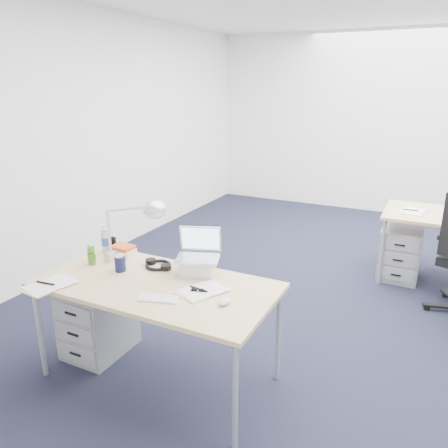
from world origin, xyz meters
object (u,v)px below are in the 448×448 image
object	(u,v)px
can_koozie	(120,263)
desk_near	(156,289)
water_bottle	(106,238)
cordless_phone	(114,245)
bear_figurine	(91,255)
computer_mouse	(224,301)
desk_lamp	(126,229)
drawer_pedestal_near	(99,319)
drawer_pedestal_far	(400,253)
silver_laptop	(198,253)
headphones	(158,264)
book_stack	(123,251)
sunglasses	(198,291)
wireless_keyboard	(159,298)

from	to	relation	value
can_koozie	desk_near	bearing A→B (deg)	-9.21
can_koozie	water_bottle	distance (m)	0.43
can_koozie	cordless_phone	bearing A→B (deg)	136.38
can_koozie	bear_figurine	distance (m)	0.27
computer_mouse	desk_lamp	bearing A→B (deg)	172.31
drawer_pedestal_near	drawer_pedestal_far	distance (m)	3.17
computer_mouse	bear_figurine	distance (m)	1.15
silver_laptop	cordless_phone	bearing A→B (deg)	155.82
headphones	book_stack	bearing A→B (deg)	-175.07
silver_laptop	bear_figurine	distance (m)	0.81
can_koozie	book_stack	bearing A→B (deg)	125.50
silver_laptop	sunglasses	xyz separation A→B (m)	(0.14, -0.25, -0.15)
computer_mouse	can_koozie	xyz separation A→B (m)	(-0.88, 0.11, 0.04)
headphones	book_stack	distance (m)	0.37
book_stack	drawer_pedestal_far	bearing A→B (deg)	51.06
can_koozie	sunglasses	xyz separation A→B (m)	(0.66, -0.05, -0.05)
cordless_phone	desk_lamp	world-z (taller)	desk_lamp
silver_laptop	can_koozie	xyz separation A→B (m)	(-0.52, -0.20, -0.09)
desk_near	bear_figurine	size ratio (longest dim) A/B	10.92
drawer_pedestal_far	headphones	size ratio (longest dim) A/B	2.28
desk_near	can_koozie	world-z (taller)	can_koozie
sunglasses	drawer_pedestal_near	bearing A→B (deg)	158.51
cordless_phone	sunglasses	world-z (taller)	cordless_phone
headphones	desk_lamp	world-z (taller)	desk_lamp
drawer_pedestal_far	silver_laptop	bearing A→B (deg)	-116.52
headphones	drawer_pedestal_far	bearing A→B (deg)	71.51
drawer_pedestal_near	water_bottle	distance (m)	0.62
sunglasses	can_koozie	bearing A→B (deg)	157.76
cordless_phone	sunglasses	distance (m)	0.99
book_stack	cordless_phone	size ratio (longest dim) A/B	1.40
silver_laptop	can_koozie	world-z (taller)	silver_laptop
wireless_keyboard	water_bottle	xyz separation A→B (m)	(-0.83, 0.49, 0.11)
drawer_pedestal_far	sunglasses	xyz separation A→B (m)	(-1.01, -2.57, 0.47)
drawer_pedestal_far	silver_laptop	xyz separation A→B (m)	(-1.16, -2.32, 0.61)
desk_lamp	sunglasses	bearing A→B (deg)	-30.01
bear_figurine	book_stack	size ratio (longest dim) A/B	0.82
wireless_keyboard	headphones	distance (m)	0.51
book_stack	desk_lamp	size ratio (longest dim) A/B	0.33
sunglasses	silver_laptop	bearing A→B (deg)	101.82
cordless_phone	sunglasses	size ratio (longest dim) A/B	1.37
desk_near	drawer_pedestal_near	distance (m)	0.73
bear_figurine	cordless_phone	size ratio (longest dim) A/B	1.14
drawer_pedestal_near	headphones	distance (m)	0.68
water_bottle	cordless_phone	distance (m)	0.08
bear_figurine	sunglasses	world-z (taller)	bear_figurine
desk_near	cordless_phone	distance (m)	0.70
water_bottle	desk_lamp	bearing A→B (deg)	-21.80
silver_laptop	desk_near	bearing A→B (deg)	-144.81
drawer_pedestal_near	desk_near	bearing A→B (deg)	-6.09
drawer_pedestal_near	book_stack	xyz separation A→B (m)	(0.09, 0.23, 0.50)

